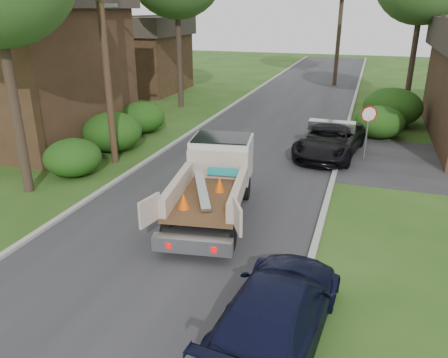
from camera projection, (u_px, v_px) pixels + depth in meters
ground at (183, 229)px, 13.77m from camera, size 120.00×120.00×0.00m
road at (260, 143)px, 22.61m from camera, size 8.00×90.00×0.02m
curb_left at (187, 135)px, 23.80m from camera, size 0.20×90.00×0.12m
curb_right at (341, 149)px, 21.39m from camera, size 0.20×90.00×0.12m
stop_sign at (368, 121)px, 19.56m from camera, size 0.71×0.32×2.48m
utility_pole at (104, 43)px, 17.91m from camera, size 2.42×1.25×10.00m
house_left_near at (16, 56)px, 21.93m from camera, size 9.72×8.64×8.40m
house_left_far at (137, 53)px, 36.08m from camera, size 7.56×7.56×6.00m
hedge_left_a at (73, 157)px, 17.97m from camera, size 2.34×2.34×1.53m
hedge_left_b at (112, 132)px, 21.09m from camera, size 2.86×2.86×1.87m
hedge_left_c at (142, 117)px, 24.30m from camera, size 2.60×2.60×1.70m
hedge_right_a at (379, 122)px, 23.26m from camera, size 2.60×2.60×1.70m
hedge_right_b at (393, 107)px, 25.61m from camera, size 3.38×3.38×2.21m
flatbed_truck at (216, 174)px, 14.88m from camera, size 3.31×6.17×2.23m
black_pickup at (330, 139)px, 20.47m from camera, size 3.20×5.74×1.52m
navy_suv at (277, 309)px, 8.95m from camera, size 2.44×5.08×1.43m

